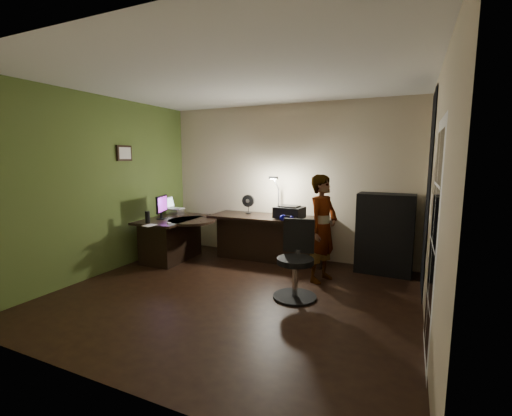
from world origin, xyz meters
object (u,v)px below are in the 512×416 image
at_px(desk_left, 173,239).
at_px(desk_right, 270,238).
at_px(monitor, 161,211).
at_px(person, 323,229).
at_px(cabinet, 385,234).
at_px(office_chair, 295,261).

distance_m(desk_left, desk_right, 1.68).
relative_size(desk_right, monitor, 4.66).
xyz_separation_m(desk_right, person, (1.07, -0.62, 0.38)).
height_order(cabinet, person, person).
relative_size(desk_left, person, 0.83).
xyz_separation_m(cabinet, monitor, (-3.54, -0.92, 0.26)).
height_order(office_chair, person, person).
height_order(desk_left, cabinet, cabinet).
distance_m(desk_right, monitor, 1.92).
bearing_deg(person, cabinet, -28.77).
bearing_deg(desk_left, cabinet, 10.87).
xyz_separation_m(cabinet, office_chair, (-0.95, -1.51, -0.12)).
height_order(desk_right, monitor, monitor).
bearing_deg(monitor, desk_left, 27.00).
distance_m(desk_left, cabinet, 3.51).
relative_size(monitor, person, 0.29).
xyz_separation_m(desk_right, monitor, (-1.68, -0.80, 0.49)).
distance_m(monitor, office_chair, 2.69).
height_order(desk_right, office_chair, office_chair).
relative_size(monitor, office_chair, 0.45).
bearing_deg(office_chair, person, 71.67).
distance_m(desk_left, person, 2.65).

